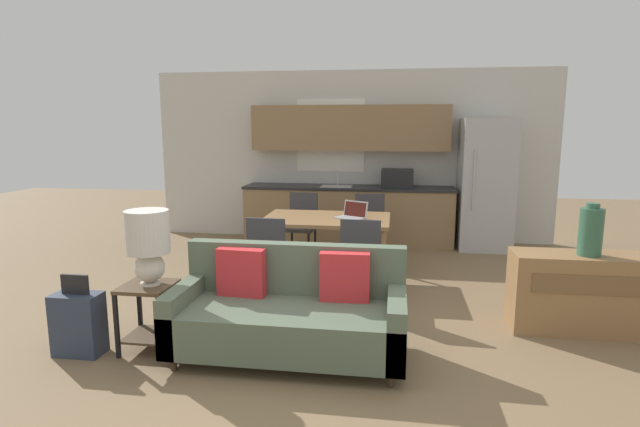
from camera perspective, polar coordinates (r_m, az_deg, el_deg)
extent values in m
plane|color=#7F6647|center=(3.97, -3.00, -17.48)|extent=(20.00, 20.00, 0.00)
cube|color=silver|center=(8.13, 3.50, 6.56)|extent=(6.40, 0.06, 2.70)
cube|color=white|center=(8.11, 1.23, 8.89)|extent=(1.09, 0.01, 1.15)
cube|color=#8E704C|center=(7.90, 3.21, -0.26)|extent=(3.24, 0.62, 0.86)
cube|color=#232326|center=(7.83, 3.24, 2.98)|extent=(3.27, 0.65, 0.04)
cube|color=#B2B5B7|center=(7.80, 1.90, 3.13)|extent=(0.48, 0.36, 0.01)
cylinder|color=#B7BABC|center=(7.95, 2.05, 4.12)|extent=(0.02, 0.02, 0.24)
cube|color=#8E704C|center=(7.91, 3.40, 9.73)|extent=(3.08, 0.34, 0.70)
cube|color=black|center=(7.73, 8.81, 3.99)|extent=(0.48, 0.36, 0.28)
cube|color=#B7BABC|center=(7.83, 18.39, 3.17)|extent=(0.76, 0.72, 1.94)
cylinder|color=silver|center=(7.41, 17.18, 3.63)|extent=(0.02, 0.02, 0.87)
cube|color=olive|center=(5.92, 0.76, -0.64)|extent=(1.48, 0.99, 0.04)
cylinder|color=olive|center=(5.72, -6.65, -4.99)|extent=(0.05, 0.05, 0.72)
cylinder|color=olive|center=(5.53, 7.19, -5.53)|extent=(0.05, 0.05, 0.72)
cylinder|color=olive|center=(6.53, -4.66, -3.06)|extent=(0.05, 0.05, 0.72)
cylinder|color=olive|center=(6.37, 7.39, -3.46)|extent=(0.05, 0.05, 0.72)
cylinder|color=#3D2D1E|center=(4.11, -16.36, -16.15)|extent=(0.05, 0.05, 0.10)
cylinder|color=#3D2D1E|center=(3.77, 8.12, -18.30)|extent=(0.05, 0.05, 0.10)
cylinder|color=#3D2D1E|center=(4.64, -12.97, -12.86)|extent=(0.05, 0.05, 0.10)
cylinder|color=#3D2D1E|center=(4.35, 8.21, -14.32)|extent=(0.05, 0.05, 0.10)
cube|color=#566651|center=(4.05, -3.70, -12.77)|extent=(1.83, 0.80, 0.33)
cube|color=#566651|center=(4.27, -2.79, -8.42)|extent=(1.83, 0.14, 0.76)
cube|color=#566651|center=(4.27, -15.10, -10.85)|extent=(0.14, 0.80, 0.47)
cube|color=#566651|center=(3.94, 8.72, -12.43)|extent=(0.14, 0.80, 0.47)
cube|color=red|center=(4.21, -8.99, -6.65)|extent=(0.41, 0.15, 0.40)
cube|color=red|center=(4.04, 2.83, -7.25)|extent=(0.40, 0.14, 0.40)
cube|color=brown|center=(4.33, -19.13, -7.88)|extent=(0.40, 0.40, 0.03)
cube|color=brown|center=(4.47, -18.82, -13.03)|extent=(0.36, 0.36, 0.02)
cube|color=black|center=(4.36, -22.20, -11.85)|extent=(0.03, 0.03, 0.53)
cube|color=black|center=(4.19, -17.83, -12.46)|extent=(0.03, 0.03, 0.53)
cube|color=black|center=(4.65, -19.90, -10.32)|extent=(0.03, 0.03, 0.53)
cube|color=black|center=(4.50, -15.76, -10.80)|extent=(0.03, 0.03, 0.53)
cylinder|color=silver|center=(4.32, -18.80, -7.54)|extent=(0.16, 0.16, 0.02)
sphere|color=silver|center=(4.29, -18.90, -5.85)|extent=(0.24, 0.24, 0.24)
cylinder|color=beige|center=(4.22, -19.13, -1.98)|extent=(0.35, 0.35, 0.35)
cube|color=olive|center=(5.09, 27.64, -8.04)|extent=(1.20, 0.43, 0.71)
cube|color=brown|center=(4.85, 28.62, -7.22)|extent=(0.96, 0.01, 0.17)
cylinder|color=#336047|center=(4.94, 28.54, -1.88)|extent=(0.20, 0.20, 0.42)
cylinder|color=#336047|center=(4.90, 28.76, 0.78)|extent=(0.11, 0.11, 0.05)
cube|color=#38383D|center=(6.80, -2.32, -1.71)|extent=(0.46, 0.46, 0.04)
cube|color=#38383D|center=(6.94, -1.87, 0.58)|extent=(0.40, 0.07, 0.45)
cylinder|color=black|center=(6.74, -4.10, -3.90)|extent=(0.03, 0.03, 0.43)
cylinder|color=black|center=(6.65, -1.31, -4.08)|extent=(0.03, 0.03, 0.43)
cylinder|color=black|center=(7.06, -3.23, -3.26)|extent=(0.03, 0.03, 0.43)
cylinder|color=black|center=(6.96, -0.56, -3.42)|extent=(0.03, 0.03, 0.43)
cube|color=#38383D|center=(6.70, 5.71, -1.93)|extent=(0.45, 0.45, 0.04)
cube|color=#38383D|center=(6.84, 5.70, 0.40)|extent=(0.40, 0.06, 0.45)
cylinder|color=black|center=(6.58, 4.22, -4.24)|extent=(0.03, 0.03, 0.43)
cylinder|color=black|center=(6.59, 7.19, -4.27)|extent=(0.03, 0.03, 0.43)
cylinder|color=black|center=(6.91, 4.23, -3.55)|extent=(0.03, 0.03, 0.43)
cylinder|color=black|center=(6.92, 7.05, -3.58)|extent=(0.03, 0.03, 0.43)
cube|color=#38383D|center=(5.29, -5.58, -5.15)|extent=(0.43, 0.43, 0.04)
cube|color=#38383D|center=(5.05, -6.22, -3.04)|extent=(0.40, 0.04, 0.45)
cylinder|color=black|center=(5.47, -3.33, -7.19)|extent=(0.03, 0.03, 0.43)
cylinder|color=black|center=(5.56, -6.77, -6.98)|extent=(0.03, 0.03, 0.43)
cylinder|color=black|center=(5.16, -4.20, -8.28)|extent=(0.03, 0.03, 0.43)
cylinder|color=black|center=(5.25, -7.84, -8.03)|extent=(0.03, 0.03, 0.43)
cube|color=#38383D|center=(5.20, 4.83, -5.39)|extent=(0.44, 0.44, 0.04)
cube|color=#38383D|center=(4.95, 4.63, -3.26)|extent=(0.40, 0.04, 0.45)
cylinder|color=black|center=(5.42, 6.78, -7.42)|extent=(0.03, 0.03, 0.43)
cylinder|color=black|center=(5.45, 3.18, -7.26)|extent=(0.03, 0.03, 0.43)
cylinder|color=black|center=(5.10, 6.51, -8.55)|extent=(0.03, 0.03, 0.43)
cylinder|color=black|center=(5.13, 2.68, -8.37)|extent=(0.03, 0.03, 0.43)
cube|color=#B7BABC|center=(5.83, 3.44, -0.53)|extent=(0.39, 0.35, 0.02)
cube|color=#B7BABC|center=(5.91, 4.09, 0.50)|extent=(0.31, 0.20, 0.20)
cube|color=#4C1914|center=(5.90, 4.04, 0.49)|extent=(0.27, 0.17, 0.17)
cube|color=#2D384C|center=(4.56, -25.88, -11.30)|extent=(0.38, 0.22, 0.51)
cube|color=black|center=(4.46, -26.21, -7.28)|extent=(0.23, 0.02, 0.16)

